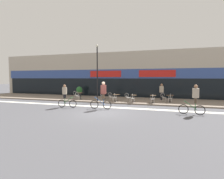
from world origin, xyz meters
TOP-DOWN VIEW (x-y plane):
  - ground_plane at (0.00, 0.00)m, footprint 120.00×120.00m
  - sidewalk_slab at (0.00, 7.25)m, footprint 40.00×5.50m
  - storefront_facade at (0.00, 11.97)m, footprint 40.00×4.06m
  - bike_lane_stripe at (0.00, 2.40)m, footprint 36.00×0.70m
  - bistro_table_0 at (-4.99, 5.94)m, footprint 0.62×0.62m
  - bistro_table_1 at (-2.43, 7.07)m, footprint 0.79×0.79m
  - bistro_table_2 at (-0.56, 5.65)m, footprint 0.77×0.77m
  - bistro_table_3 at (1.35, 5.46)m, footprint 0.62×0.62m
  - bistro_table_4 at (3.27, 5.62)m, footprint 0.62×0.62m
  - bistro_table_5 at (4.88, 6.62)m, footprint 0.78×0.78m
  - cafe_chair_0_near at (-5.00, 5.32)m, footprint 0.45×0.60m
  - cafe_chair_0_side at (-5.61, 5.94)m, footprint 0.58×0.41m
  - cafe_chair_1_near at (-2.44, 6.44)m, footprint 0.45×0.60m
  - cafe_chair_2_near at (-0.55, 5.02)m, footprint 0.44×0.59m
  - cafe_chair_2_side at (-1.18, 5.64)m, footprint 0.59×0.43m
  - cafe_chair_3_near at (1.35, 4.83)m, footprint 0.41×0.58m
  - cafe_chair_3_side at (0.72, 5.45)m, footprint 0.59×0.44m
  - cafe_chair_4_near at (3.28, 5.00)m, footprint 0.45×0.60m
  - cafe_chair_5_near at (4.89, 6.00)m, footprint 0.43×0.59m
  - cafe_chair_5_side at (4.25, 6.62)m, footprint 0.58×0.42m
  - planter_pot at (-6.70, 8.92)m, footprint 0.82×0.82m
  - lamp_post at (-2.44, 4.95)m, footprint 0.26×0.26m
  - cyclist_0 at (-3.89, 1.15)m, footprint 1.73×0.53m
  - cyclist_1 at (-0.49, 1.38)m, footprint 1.83×0.55m
  - cyclist_2 at (6.44, 1.24)m, footprint 1.76×0.55m
  - pedestrian_near_end at (4.00, 8.21)m, footprint 0.55×0.55m

SIDE VIEW (x-z plane):
  - ground_plane at x=0.00m, z-range 0.00..0.00m
  - bike_lane_stripe at x=0.00m, z-range 0.00..0.01m
  - sidewalk_slab at x=0.00m, z-range 0.00..0.12m
  - bistro_table_5 at x=4.88m, z-range 0.28..0.98m
  - bistro_table_3 at x=1.35m, z-range 0.27..1.00m
  - bistro_table_2 at x=-0.56m, z-range 0.28..0.99m
  - cafe_chair_0_near at x=-5.00m, z-range 0.19..1.09m
  - cafe_chair_0_side at x=-5.61m, z-range 0.19..1.09m
  - cafe_chair_1_near at x=-2.44m, z-range 0.19..1.09m
  - cafe_chair_2_near at x=-0.55m, z-range 0.19..1.09m
  - cafe_chair_2_side at x=-1.18m, z-range 0.19..1.09m
  - cafe_chair_3_near at x=1.35m, z-range 0.19..1.09m
  - cafe_chair_3_side at x=0.72m, z-range 0.19..1.09m
  - cafe_chair_4_near at x=3.28m, z-range 0.19..1.09m
  - cafe_chair_5_near at x=4.89m, z-range 0.19..1.09m
  - cafe_chair_5_side at x=4.25m, z-range 0.19..1.09m
  - bistro_table_4 at x=3.27m, z-range 0.27..1.01m
  - bistro_table_1 at x=-2.43m, z-range 0.28..1.02m
  - bistro_table_0 at x=-4.99m, z-range 0.27..1.03m
  - planter_pot at x=-6.70m, z-range 0.19..1.51m
  - cyclist_0 at x=-3.89m, z-range 0.13..2.15m
  - pedestrian_near_end at x=4.00m, z-range 0.29..2.12m
  - cyclist_2 at x=6.44m, z-range 0.17..2.29m
  - cyclist_1 at x=-0.49m, z-range 0.20..2.48m
  - storefront_facade at x=0.00m, z-range -0.02..5.98m
  - lamp_post at x=-2.44m, z-range 0.53..6.46m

